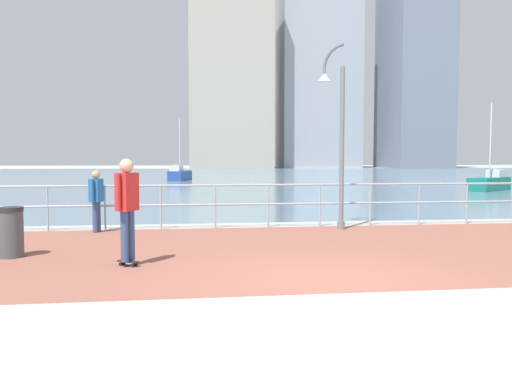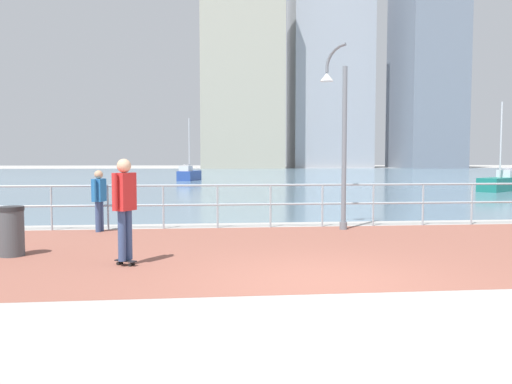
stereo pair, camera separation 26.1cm
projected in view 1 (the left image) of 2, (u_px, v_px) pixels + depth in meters
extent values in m
plane|color=#ADAAA5|center=(215.00, 179.00, 46.90)|extent=(220.00, 220.00, 0.00)
cube|color=#935647|center=(293.00, 249.00, 9.96)|extent=(28.00, 6.60, 0.01)
cube|color=slate|center=(211.00, 175.00, 57.79)|extent=(180.00, 88.00, 0.00)
cylinder|color=#9EADB7|center=(48.00, 209.00, 12.50)|extent=(0.05, 0.05, 1.13)
cylinder|color=#9EADB7|center=(105.00, 208.00, 12.67)|extent=(0.05, 0.05, 1.13)
cylinder|color=#9EADB7|center=(161.00, 207.00, 12.85)|extent=(0.05, 0.05, 1.13)
cylinder|color=#9EADB7|center=(215.00, 207.00, 13.02)|extent=(0.05, 0.05, 1.13)
cylinder|color=#9EADB7|center=(268.00, 206.00, 13.19)|extent=(0.05, 0.05, 1.13)
cylinder|color=#9EADB7|center=(320.00, 206.00, 13.37)|extent=(0.05, 0.05, 1.13)
cylinder|color=#9EADB7|center=(370.00, 205.00, 13.54)|extent=(0.05, 0.05, 1.13)
cylinder|color=#9EADB7|center=(419.00, 204.00, 13.71)|extent=(0.05, 0.05, 1.13)
cylinder|color=#9EADB7|center=(467.00, 204.00, 13.89)|extent=(0.05, 0.05, 1.13)
cylinder|color=#9EADB7|center=(268.00, 185.00, 13.16)|extent=(25.20, 0.06, 0.06)
cylinder|color=#9EADB7|center=(268.00, 204.00, 13.19)|extent=(25.20, 0.06, 0.06)
cylinder|color=slate|center=(341.00, 225.00, 12.85)|extent=(0.19, 0.19, 0.20)
cylinder|color=slate|center=(342.00, 149.00, 12.73)|extent=(0.12, 0.12, 4.14)
cylinder|color=slate|center=(340.00, 45.00, 12.61)|extent=(0.19, 0.19, 0.11)
cylinder|color=slate|center=(335.00, 48.00, 12.71)|extent=(0.19, 0.20, 0.15)
cylinder|color=slate|center=(331.00, 52.00, 12.80)|extent=(0.19, 0.19, 0.18)
cylinder|color=slate|center=(327.00, 57.00, 12.87)|extent=(0.17, 0.18, 0.19)
cylinder|color=slate|center=(325.00, 63.00, 12.92)|extent=(0.15, 0.15, 0.19)
cylinder|color=slate|center=(324.00, 69.00, 12.94)|extent=(0.12, 0.12, 0.17)
cone|color=silver|center=(324.00, 77.00, 12.95)|extent=(0.36, 0.36, 0.22)
cylinder|color=black|center=(121.00, 264.00, 8.42)|extent=(0.07, 0.06, 0.06)
cylinder|color=black|center=(124.00, 263.00, 8.49)|extent=(0.07, 0.06, 0.06)
cylinder|color=black|center=(133.00, 265.00, 8.32)|extent=(0.07, 0.06, 0.06)
cylinder|color=black|center=(136.00, 265.00, 8.39)|extent=(0.07, 0.06, 0.06)
cube|color=black|center=(128.00, 261.00, 8.40)|extent=(0.40, 0.31, 0.02)
cylinder|color=#384C7A|center=(125.00, 237.00, 8.30)|extent=(0.18, 0.18, 0.85)
cylinder|color=#384C7A|center=(131.00, 235.00, 8.45)|extent=(0.18, 0.18, 0.85)
cube|color=red|center=(127.00, 192.00, 8.33)|extent=(0.38, 0.42, 0.63)
cylinder|color=red|center=(118.00, 192.00, 8.12)|extent=(0.12, 0.12, 0.60)
cylinder|color=red|center=(136.00, 190.00, 8.53)|extent=(0.12, 0.12, 0.60)
sphere|color=#DBAD89|center=(127.00, 166.00, 8.30)|extent=(0.24, 0.24, 0.24)
cylinder|color=#384C7A|center=(98.00, 217.00, 12.40)|extent=(0.16, 0.16, 0.76)
cylinder|color=#384C7A|center=(95.00, 217.00, 12.24)|extent=(0.16, 0.16, 0.76)
cube|color=#236BB2|center=(96.00, 190.00, 12.28)|extent=(0.32, 0.39, 0.56)
cylinder|color=#236BB2|center=(100.00, 189.00, 12.51)|extent=(0.11, 0.11, 0.54)
cylinder|color=#236BB2|center=(92.00, 190.00, 12.05)|extent=(0.11, 0.11, 0.54)
sphere|color=tan|center=(96.00, 175.00, 12.25)|extent=(0.21, 0.21, 0.21)
cylinder|color=#474C51|center=(11.00, 234.00, 9.14)|extent=(0.44, 0.44, 0.85)
cylinder|color=#262628|center=(10.00, 209.00, 9.11)|extent=(0.46, 0.46, 0.08)
cube|color=#284799|center=(180.00, 176.00, 43.25)|extent=(2.05, 4.00, 0.82)
cube|color=silver|center=(176.00, 168.00, 42.07)|extent=(1.13, 1.54, 0.46)
cylinder|color=silver|center=(180.00, 144.00, 43.08)|extent=(0.09, 0.09, 4.56)
cylinder|color=silver|center=(177.00, 165.00, 42.36)|extent=(0.48, 1.69, 0.07)
cube|color=#197266|center=(489.00, 184.00, 28.80)|extent=(3.56, 3.04, 0.77)
cube|color=silver|center=(497.00, 173.00, 29.50)|extent=(1.51, 1.40, 0.43)
cylinder|color=silver|center=(491.00, 140.00, 28.63)|extent=(0.09, 0.09, 4.29)
cylinder|color=silver|center=(495.00, 168.00, 29.28)|extent=(1.34, 1.02, 0.07)
cube|color=#B2AD99|center=(229.00, 75.00, 103.29)|extent=(16.63, 15.04, 38.76)
cube|color=slate|center=(414.00, 63.00, 107.18)|extent=(11.90, 15.49, 45.04)
cube|color=#A3A8B2|center=(318.00, 83.00, 110.04)|extent=(17.11, 11.50, 37.59)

